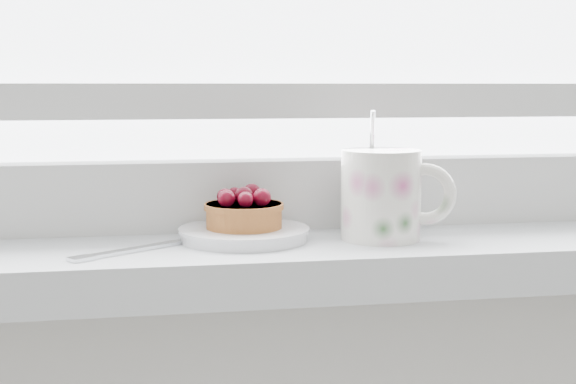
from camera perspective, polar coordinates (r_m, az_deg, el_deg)
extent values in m
cube|color=silver|center=(0.77, 1.16, -4.76)|extent=(1.60, 0.20, 0.04)
cube|color=silver|center=(0.83, 0.22, -0.04)|extent=(1.30, 0.05, 0.07)
cube|color=silver|center=(0.83, 0.22, 6.51)|extent=(1.30, 0.04, 0.04)
cylinder|color=white|center=(0.76, -3.14, -3.00)|extent=(0.12, 0.12, 0.01)
cylinder|color=brown|center=(0.76, -3.15, -1.69)|extent=(0.07, 0.07, 0.02)
cylinder|color=brown|center=(0.76, -3.15, -1.02)|extent=(0.08, 0.08, 0.01)
sphere|color=#43000C|center=(0.75, -3.16, -0.27)|extent=(0.02, 0.02, 0.02)
sphere|color=#43000C|center=(0.76, -1.91, -0.28)|extent=(0.01, 0.01, 0.01)
sphere|color=#43000C|center=(0.77, -2.59, -0.05)|extent=(0.02, 0.02, 0.02)
sphere|color=#43000C|center=(0.77, -3.81, -0.19)|extent=(0.01, 0.01, 0.01)
sphere|color=#43000C|center=(0.76, -4.50, -0.32)|extent=(0.02, 0.02, 0.02)
sphere|color=#43000C|center=(0.74, -4.40, -0.46)|extent=(0.02, 0.02, 0.02)
sphere|color=#43000C|center=(0.74, -3.04, -0.55)|extent=(0.01, 0.01, 0.01)
sphere|color=#43000C|center=(0.74, -1.86, -0.39)|extent=(0.02, 0.02, 0.02)
cylinder|color=white|center=(0.76, 6.62, -0.20)|extent=(0.10, 0.10, 0.09)
cylinder|color=black|center=(0.76, 6.66, 2.72)|extent=(0.07, 0.07, 0.01)
torus|color=white|center=(0.76, 9.71, -0.16)|extent=(0.06, 0.03, 0.06)
cylinder|color=silver|center=(0.78, 6.00, 3.89)|extent=(0.01, 0.02, 0.05)
cube|color=silver|center=(0.72, -11.13, -4.08)|extent=(0.09, 0.07, 0.00)
cube|color=silver|center=(0.69, -14.53, -4.61)|extent=(0.02, 0.02, 0.00)
cube|color=silver|center=(0.76, -7.19, -3.44)|extent=(0.02, 0.02, 0.00)
cube|color=silver|center=(0.77, -5.79, -3.22)|extent=(0.04, 0.04, 0.00)
cube|color=silver|center=(0.78, -3.66, -3.03)|extent=(0.03, 0.02, 0.00)
cube|color=silver|center=(0.79, -3.96, -2.97)|extent=(0.03, 0.02, 0.00)
cube|color=silver|center=(0.79, -4.26, -2.91)|extent=(0.03, 0.02, 0.00)
cube|color=silver|center=(0.80, -4.56, -2.85)|extent=(0.03, 0.02, 0.00)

